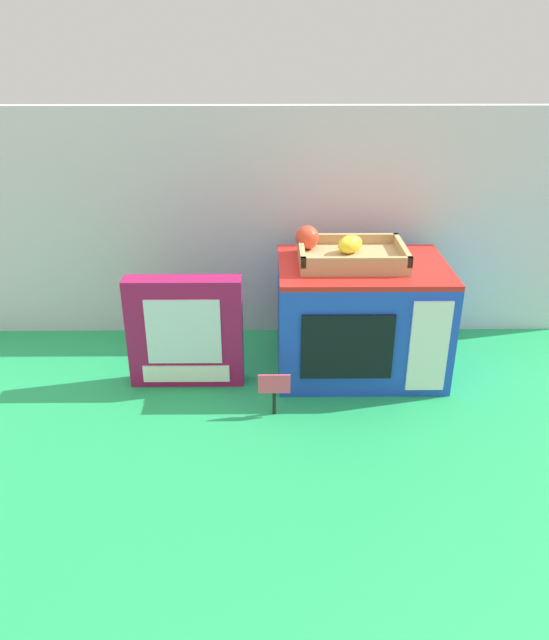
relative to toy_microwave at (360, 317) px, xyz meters
The scene contains 6 objects.
ground_plane 0.25m from the toy_microwave, 168.53° to the right, with size 1.70×1.70×0.00m, color #219E54.
display_back_panel 0.35m from the toy_microwave, 132.87° to the left, with size 1.61×0.03×0.60m, color silver.
toy_microwave is the anchor object (origin of this frame).
food_groups_crate 0.16m from the toy_microwave, 159.83° to the left, with size 0.25×0.18×0.08m.
cookie_set_box 0.42m from the toy_microwave, behind, with size 0.27×0.06×0.27m.
price_sign 0.30m from the toy_microwave, 135.04° to the right, with size 0.07×0.01×0.10m.
Camera 1 is at (-0.01, -1.31, 0.77)m, focal length 34.67 mm.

